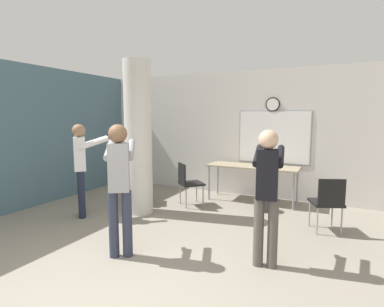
# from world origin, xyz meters

# --- Properties ---
(wall_left_accent) EXTENTS (0.12, 7.00, 2.80)m
(wall_left_accent) POSITION_xyz_m (-3.50, 2.50, 1.40)
(wall_left_accent) COLOR slate
(wall_left_accent) RESTS_ON ground_plane
(wall_back) EXTENTS (8.00, 0.15, 2.80)m
(wall_back) POSITION_xyz_m (0.01, 5.06, 1.40)
(wall_back) COLOR silver
(wall_back) RESTS_ON ground_plane
(support_pillar) EXTENTS (0.50, 0.50, 2.80)m
(support_pillar) POSITION_xyz_m (-1.34, 2.91, 1.40)
(support_pillar) COLOR silver
(support_pillar) RESTS_ON ground_plane
(folding_table) EXTENTS (1.87, 0.64, 0.77)m
(folding_table) POSITION_xyz_m (0.37, 4.55, 0.72)
(folding_table) COLOR tan
(folding_table) RESTS_ON ground_plane
(bottle_on_table) EXTENTS (0.07, 0.07, 0.26)m
(bottle_on_table) POSITION_xyz_m (0.44, 4.48, 0.87)
(bottle_on_table) COLOR black
(bottle_on_table) RESTS_ON folding_table
(waste_bin) EXTENTS (0.31, 0.31, 0.31)m
(waste_bin) POSITION_xyz_m (0.74, 4.02, 0.15)
(waste_bin) COLOR #38383D
(waste_bin) RESTS_ON ground_plane
(chair_mid_room) EXTENTS (0.58, 0.58, 0.87)m
(chair_mid_room) POSITION_xyz_m (1.87, 3.38, 0.51)
(chair_mid_room) COLOR black
(chair_mid_room) RESTS_ON ground_plane
(chair_table_left) EXTENTS (0.62, 0.62, 0.87)m
(chair_table_left) POSITION_xyz_m (-0.70, 3.68, 0.51)
(chair_table_left) COLOR black
(chair_table_left) RESTS_ON ground_plane
(chair_near_pillar) EXTENTS (0.60, 0.60, 0.87)m
(chair_near_pillar) POSITION_xyz_m (-1.76, 3.37, 0.51)
(chair_near_pillar) COLOR black
(chair_near_pillar) RESTS_ON ground_plane
(person_playing_front) EXTENTS (0.60, 0.68, 1.70)m
(person_playing_front) POSITION_xyz_m (-0.48, 1.34, 1.00)
(person_playing_front) COLOR #2D3347
(person_playing_front) RESTS_ON ground_plane
(person_playing_side) EXTENTS (0.43, 0.63, 1.64)m
(person_playing_side) POSITION_xyz_m (1.25, 1.91, 0.97)
(person_playing_side) COLOR #514C47
(person_playing_side) RESTS_ON ground_plane
(person_watching_back) EXTENTS (0.63, 0.64, 1.66)m
(person_watching_back) POSITION_xyz_m (-2.09, 2.26, 0.98)
(person_watching_back) COLOR #1E2338
(person_watching_back) RESTS_ON ground_plane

